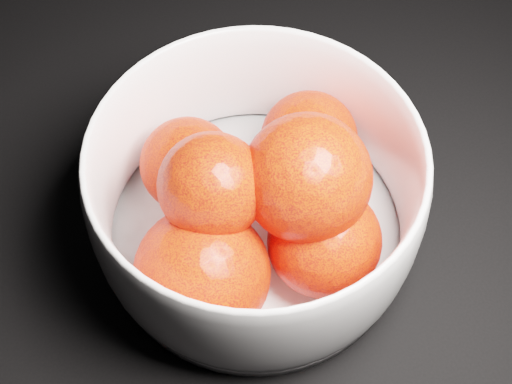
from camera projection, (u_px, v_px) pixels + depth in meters
name	position (u px, v px, depth m)	size (l,w,h in m)	color
bowl	(256.00, 196.00, 0.51)	(0.24, 0.24, 0.12)	white
orange_pile	(258.00, 206.00, 0.50)	(0.20, 0.18, 0.14)	#FF230A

